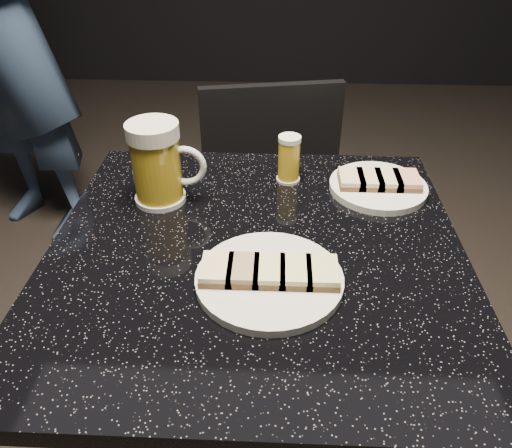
{
  "coord_description": "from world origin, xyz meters",
  "views": [
    {
      "loc": [
        0.03,
        -0.66,
        1.26
      ],
      "look_at": [
        0.0,
        0.0,
        0.8
      ],
      "focal_mm": 35.0,
      "sensor_mm": 36.0,
      "label": 1
    }
  ],
  "objects_px": {
    "plate_large": "(269,279)",
    "chair": "(277,229)",
    "beer_tumbler": "(289,159)",
    "plate_small": "(378,187)",
    "table": "(256,346)",
    "beer_mug": "(158,163)"
  },
  "relations": [
    {
      "from": "chair",
      "to": "plate_large",
      "type": "bearing_deg",
      "value": -91.44
    },
    {
      "from": "table",
      "to": "beer_tumbler",
      "type": "height_order",
      "value": "beer_tumbler"
    },
    {
      "from": "beer_mug",
      "to": "chair",
      "type": "bearing_deg",
      "value": 50.15
    },
    {
      "from": "plate_small",
      "to": "beer_mug",
      "type": "height_order",
      "value": "beer_mug"
    },
    {
      "from": "table",
      "to": "beer_mug",
      "type": "distance_m",
      "value": 0.4
    },
    {
      "from": "plate_small",
      "to": "beer_tumbler",
      "type": "xyz_separation_m",
      "value": [
        -0.18,
        0.03,
        0.04
      ]
    },
    {
      "from": "plate_large",
      "to": "table",
      "type": "xyz_separation_m",
      "value": [
        -0.02,
        0.09,
        -0.25
      ]
    },
    {
      "from": "table",
      "to": "chair",
      "type": "relative_size",
      "value": 0.88
    },
    {
      "from": "table",
      "to": "chair",
      "type": "xyz_separation_m",
      "value": [
        0.04,
        0.41,
        -0.01
      ]
    },
    {
      "from": "table",
      "to": "plate_large",
      "type": "bearing_deg",
      "value": -74.2
    },
    {
      "from": "beer_mug",
      "to": "chair",
      "type": "height_order",
      "value": "beer_mug"
    },
    {
      "from": "beer_mug",
      "to": "table",
      "type": "bearing_deg",
      "value": -37.83
    },
    {
      "from": "beer_tumbler",
      "to": "chair",
      "type": "bearing_deg",
      "value": 95.98
    },
    {
      "from": "table",
      "to": "beer_mug",
      "type": "height_order",
      "value": "beer_mug"
    },
    {
      "from": "table",
      "to": "beer_mug",
      "type": "bearing_deg",
      "value": 142.17
    },
    {
      "from": "table",
      "to": "plate_small",
      "type": "bearing_deg",
      "value": 40.69
    },
    {
      "from": "table",
      "to": "beer_tumbler",
      "type": "bearing_deg",
      "value": 76.48
    },
    {
      "from": "plate_large",
      "to": "beer_mug",
      "type": "height_order",
      "value": "beer_mug"
    },
    {
      "from": "plate_small",
      "to": "beer_tumbler",
      "type": "height_order",
      "value": "beer_tumbler"
    },
    {
      "from": "plate_large",
      "to": "plate_small",
      "type": "xyz_separation_m",
      "value": [
        0.21,
        0.29,
        0.0
      ]
    },
    {
      "from": "plate_large",
      "to": "beer_tumbler",
      "type": "height_order",
      "value": "beer_tumbler"
    },
    {
      "from": "plate_large",
      "to": "chair",
      "type": "relative_size",
      "value": 0.27
    }
  ]
}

